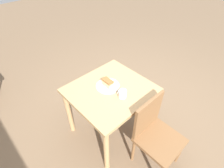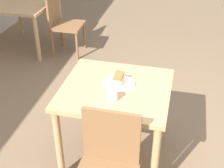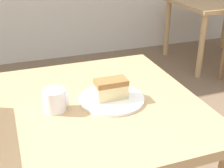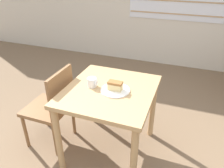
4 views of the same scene
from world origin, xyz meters
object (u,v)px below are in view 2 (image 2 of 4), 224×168
object	(u,v)px
plate	(119,83)
cake_slice	(119,79)
dining_table_far	(25,9)
coffee_mug	(112,95)
dining_table_near	(116,100)
chair_far_corner	(63,22)

from	to	relation	value
plate	cake_slice	world-z (taller)	cake_slice
dining_table_far	coffee_mug	bearing A→B (deg)	-139.43
dining_table_near	cake_slice	size ratio (longest dim) A/B	6.80
dining_table_far	plate	size ratio (longest dim) A/B	3.56
plate	coffee_mug	world-z (taller)	coffee_mug
dining_table_far	coffee_mug	size ratio (longest dim) A/B	10.04
chair_far_corner	cake_slice	world-z (taller)	chair_far_corner
dining_table_near	coffee_mug	bearing A→B (deg)	-176.10
dining_table_near	chair_far_corner	world-z (taller)	chair_far_corner
coffee_mug	cake_slice	bearing A→B (deg)	0.45
dining_table_far	cake_slice	distance (m)	2.71
chair_far_corner	cake_slice	xyz separation A→B (m)	(-1.89, -1.25, 0.33)
dining_table_near	plate	world-z (taller)	plate
dining_table_near	cake_slice	xyz separation A→B (m)	(0.06, -0.01, 0.17)
dining_table_far	chair_far_corner	world-z (taller)	chair_far_corner
dining_table_near	cake_slice	bearing A→B (deg)	-10.15
dining_table_near	plate	bearing A→B (deg)	-10.79
plate	coffee_mug	bearing A→B (deg)	-179.82
plate	coffee_mug	xyz separation A→B (m)	(-0.23, -0.00, 0.04)
chair_far_corner	coffee_mug	distance (m)	2.48
chair_far_corner	coffee_mug	xyz separation A→B (m)	(-2.12, -1.25, 0.32)
dining_table_near	chair_far_corner	distance (m)	2.31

